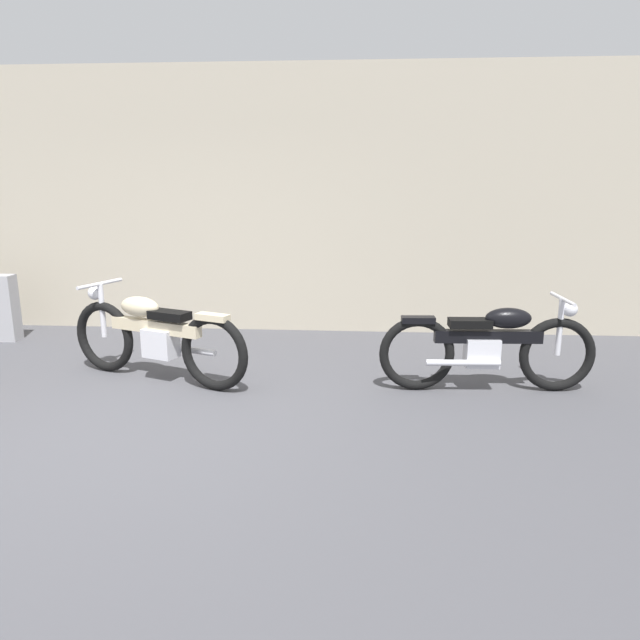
% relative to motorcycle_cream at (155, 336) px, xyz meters
% --- Properties ---
extents(ground_plane, '(40.00, 40.00, 0.00)m').
position_rel_motorcycle_cream_xyz_m(ground_plane, '(0.14, -1.24, -0.43)').
color(ground_plane, '#47474C').
extents(building_wall, '(18.00, 0.30, 3.19)m').
position_rel_motorcycle_cream_xyz_m(building_wall, '(0.14, 2.13, 1.16)').
color(building_wall, '#B2A893').
rests_on(building_wall, ground_plane).
extents(motorcycle_cream, '(1.91, 0.90, 0.90)m').
position_rel_motorcycle_cream_xyz_m(motorcycle_cream, '(0.00, 0.00, 0.00)').
color(motorcycle_cream, black).
rests_on(motorcycle_cream, ground_plane).
extents(motorcycle_black, '(1.93, 0.54, 0.87)m').
position_rel_motorcycle_cream_xyz_m(motorcycle_black, '(3.08, -0.07, -0.02)').
color(motorcycle_black, black).
rests_on(motorcycle_black, ground_plane).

